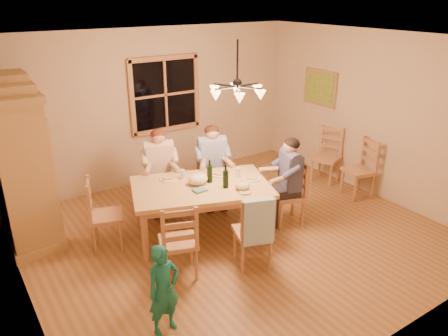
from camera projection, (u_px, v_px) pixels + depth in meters
floor at (235, 234)px, 6.26m from camera, size 5.50×5.50×0.00m
ceiling at (238, 39)px, 5.24m from camera, size 5.50×5.00×0.02m
wall_back at (155, 107)px, 7.68m from camera, size 5.50×0.02×2.70m
wall_left at (11, 195)px, 4.34m from camera, size 0.02×5.00×2.70m
wall_right at (373, 115)px, 7.16m from camera, size 0.02×5.00×2.70m
window at (165, 95)px, 7.68m from camera, size 1.30×0.06×1.30m
painting at (320, 88)px, 7.98m from camera, size 0.06×0.78×0.64m
chandelier at (237, 91)px, 5.48m from camera, size 0.77×0.68×0.71m
armoire at (20, 166)px, 5.85m from camera, size 0.66×1.40×2.30m
dining_table at (201, 192)px, 6.03m from camera, size 2.14×1.69×0.76m
chair_far_left at (161, 192)px, 6.85m from camera, size 0.55×0.54×0.99m
chair_far_right at (213, 187)px, 7.04m from camera, size 0.55×0.54×0.99m
chair_near_left at (179, 253)px, 5.27m from camera, size 0.55×0.54×0.99m
chair_near_right at (252, 242)px, 5.48m from camera, size 0.55×0.54×0.99m
chair_end_left at (107, 226)px, 5.87m from camera, size 0.54×0.55×0.99m
chair_end_right at (287, 204)px, 6.47m from camera, size 0.54×0.55×0.99m
adult_woman at (159, 161)px, 6.65m from camera, size 0.50×0.52×0.87m
adult_plaid_man at (212, 156)px, 6.84m from camera, size 0.50×0.52×0.87m
adult_slate_man at (289, 171)px, 6.27m from camera, size 0.52×0.50×0.87m
towel at (258, 222)px, 5.17m from camera, size 0.39×0.22×0.58m
wine_bottle_a at (210, 171)px, 6.03m from camera, size 0.08×0.08×0.33m
wine_bottle_b at (226, 176)px, 5.87m from camera, size 0.08×0.08×0.33m
plate_woman at (169, 178)px, 6.19m from camera, size 0.26×0.26×0.02m
plate_plaid at (220, 174)px, 6.34m from camera, size 0.26×0.26×0.02m
plate_slate at (251, 179)px, 6.19m from camera, size 0.26×0.26×0.02m
wine_glass_a at (183, 174)px, 6.18m from camera, size 0.06×0.06×0.14m
wine_glass_b at (238, 173)px, 6.23m from camera, size 0.06×0.06×0.14m
cap at (243, 186)px, 5.84m from camera, size 0.20×0.20×0.11m
napkin at (200, 190)px, 5.81m from camera, size 0.22×0.19×0.03m
cloth_bundle at (198, 179)px, 6.00m from camera, size 0.28×0.22×0.15m
child at (164, 290)px, 4.31m from camera, size 0.39×0.28×0.98m
chair_spare_front at (357, 179)px, 7.34m from camera, size 0.51×0.53×0.99m
chair_spare_back at (325, 166)px, 7.91m from camera, size 0.55×0.56×0.99m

